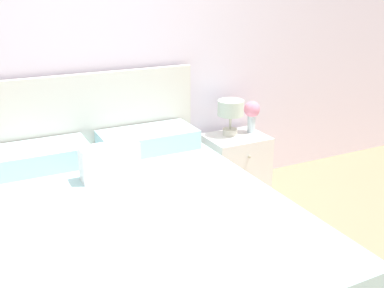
{
  "coord_description": "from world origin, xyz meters",
  "views": [
    {
      "loc": [
        -0.7,
        -3.18,
        1.69
      ],
      "look_at": [
        0.59,
        -0.59,
        0.65
      ],
      "focal_mm": 42.0,
      "sensor_mm": 36.0,
      "label": 1
    }
  ],
  "objects_px": {
    "table_lamp": "(231,111)",
    "flower_vase": "(252,112)",
    "nightstand": "(235,164)",
    "bed": "(132,238)"
  },
  "relations": [
    {
      "from": "table_lamp",
      "to": "flower_vase",
      "type": "bearing_deg",
      "value": -6.07
    },
    {
      "from": "nightstand",
      "to": "table_lamp",
      "type": "bearing_deg",
      "value": 114.5
    },
    {
      "from": "nightstand",
      "to": "table_lamp",
      "type": "distance_m",
      "value": 0.46
    },
    {
      "from": "nightstand",
      "to": "flower_vase",
      "type": "distance_m",
      "value": 0.46
    },
    {
      "from": "bed",
      "to": "flower_vase",
      "type": "bearing_deg",
      "value": 30.87
    },
    {
      "from": "table_lamp",
      "to": "flower_vase",
      "type": "distance_m",
      "value": 0.2
    },
    {
      "from": "nightstand",
      "to": "flower_vase",
      "type": "bearing_deg",
      "value": 12.24
    },
    {
      "from": "nightstand",
      "to": "flower_vase",
      "type": "relative_size",
      "value": 1.88
    },
    {
      "from": "bed",
      "to": "flower_vase",
      "type": "relative_size",
      "value": 7.97
    },
    {
      "from": "nightstand",
      "to": "table_lamp",
      "type": "relative_size",
      "value": 1.71
    }
  ]
}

